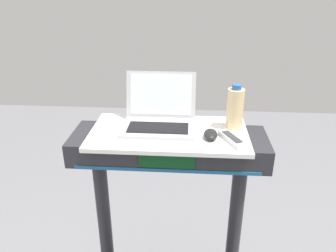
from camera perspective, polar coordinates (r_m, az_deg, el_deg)
desk_board at (r=1.53m, az=0.13°, el=-1.26°), size 0.71×0.38×0.02m
laptop at (r=1.57m, az=-1.49°, el=1.60°), size 0.33×0.28×0.23m
computer_mouse at (r=1.48m, az=7.22°, el=-1.41°), size 0.06×0.10×0.03m
water_bottle at (r=1.56m, az=11.28°, el=3.00°), size 0.08×0.08×0.21m
tv_remote at (r=1.46m, az=10.76°, el=-2.16°), size 0.11×0.16×0.02m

